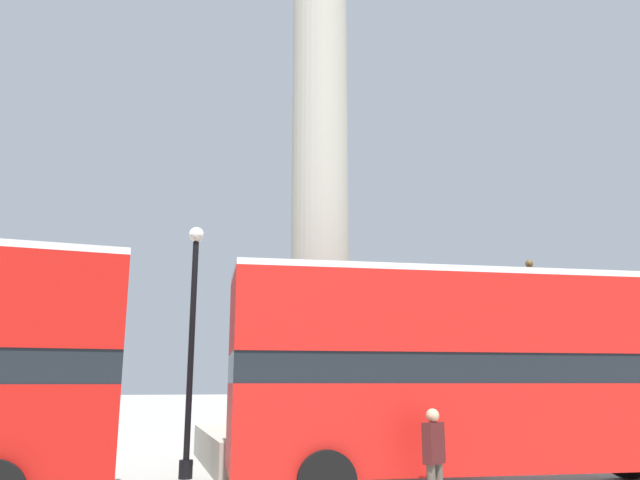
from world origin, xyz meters
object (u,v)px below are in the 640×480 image
street_lamp (191,346)px  equestrian_statue (539,389)px  monument_column (320,189)px  bus_b (493,370)px  pedestrian_near_lamp (434,456)px

street_lamp → equestrian_statue: bearing=18.9°
equestrian_statue → monument_column: bearing=-146.2°
bus_b → monument_column: bearing=116.8°
monument_column → bus_b: size_ratio=2.26×
equestrian_statue → pedestrian_near_lamp: 12.78m
monument_column → street_lamp: size_ratio=4.19×
monument_column → street_lamp: (-3.65, -1.87, -4.73)m
monument_column → equestrian_statue: size_ratio=3.78×
equestrian_statue → street_lamp: 12.86m
monument_column → street_lamp: monument_column is taller
monument_column → bus_b: monument_column is taller
equestrian_statue → pedestrian_near_lamp: bearing=-113.7°
street_lamp → pedestrian_near_lamp: bearing=-56.1°
monument_column → pedestrian_near_lamp: 9.78m
bus_b → equestrian_statue: 10.03m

